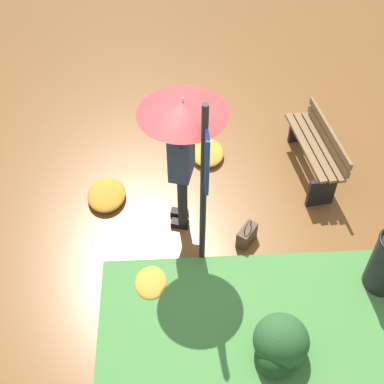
{
  "coord_description": "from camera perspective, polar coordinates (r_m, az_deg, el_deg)",
  "views": [
    {
      "loc": [
        4.1,
        -0.25,
        5.05
      ],
      "look_at": [
        0.16,
        -0.04,
        0.85
      ],
      "focal_mm": 47.79,
      "sensor_mm": 36.0,
      "label": 1
    }
  ],
  "objects": [
    {
      "name": "shrub_cluster",
      "position": [
        5.45,
        9.78,
        -16.43
      ],
      "size": [
        0.63,
        0.57,
        0.51
      ],
      "color": "#285628",
      "rests_on": "ground_plane"
    },
    {
      "name": "info_sign_post",
      "position": [
        5.13,
        1.44,
        2.12
      ],
      "size": [
        0.44,
        0.07,
        2.3
      ],
      "color": "black",
      "rests_on": "ground_plane"
    },
    {
      "name": "park_bench",
      "position": [
        7.15,
        13.66,
        4.72
      ],
      "size": [
        1.4,
        0.56,
        0.75
      ],
      "color": "black",
      "rests_on": "ground_plane"
    },
    {
      "name": "person_with_umbrella",
      "position": [
        5.44,
        -1.1,
        6.76
      ],
      "size": [
        0.96,
        0.96,
        2.04
      ],
      "color": "black",
      "rests_on": "ground_plane"
    },
    {
      "name": "leaf_pile_by_bench",
      "position": [
        7.39,
        1.67,
        4.43
      ],
      "size": [
        0.61,
        0.49,
        0.13
      ],
      "color": "gold",
      "rests_on": "ground_plane"
    },
    {
      "name": "leaf_pile_near_person",
      "position": [
        6.89,
        -9.51,
        -0.31
      ],
      "size": [
        0.63,
        0.51,
        0.14
      ],
      "color": "#C68428",
      "rests_on": "ground_plane"
    },
    {
      "name": "leaf_pile_far_path",
      "position": [
        5.99,
        -4.61,
        -10.06
      ],
      "size": [
        0.46,
        0.37,
        0.1
      ],
      "color": "gold",
      "rests_on": "ground_plane"
    },
    {
      "name": "handbag",
      "position": [
        6.32,
        6.14,
        -4.79
      ],
      "size": [
        0.32,
        0.29,
        0.37
      ],
      "color": "#4C3323",
      "rests_on": "ground_plane"
    },
    {
      "name": "ground_plane",
      "position": [
        6.51,
        0.3,
        -4.05
      ],
      "size": [
        18.0,
        18.0,
        0.0
      ],
      "primitive_type": "plane",
      "color": "brown"
    }
  ]
}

